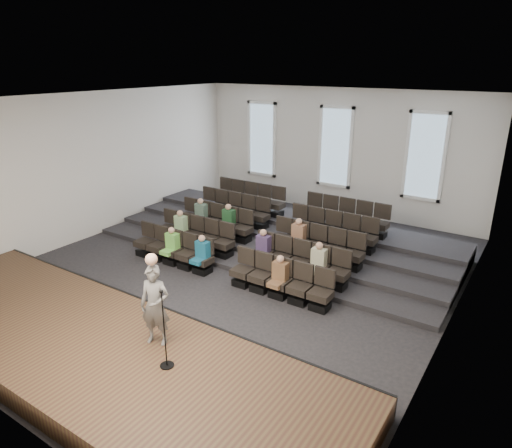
# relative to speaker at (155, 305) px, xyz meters

# --- Properties ---
(ground) EXTENTS (14.00, 14.00, 0.00)m
(ground) POSITION_rel_speaker_xyz_m (-1.28, 4.41, -1.35)
(ground) COLOR black
(ground) RESTS_ON ground
(ceiling) EXTENTS (12.00, 14.00, 0.02)m
(ceiling) POSITION_rel_speaker_xyz_m (-1.28, 4.41, 3.66)
(ceiling) COLOR white
(ceiling) RESTS_ON ground
(wall_back) EXTENTS (12.00, 0.04, 5.00)m
(wall_back) POSITION_rel_speaker_xyz_m (-1.28, 11.43, 1.15)
(wall_back) COLOR silver
(wall_back) RESTS_ON ground
(wall_left) EXTENTS (0.04, 14.00, 5.00)m
(wall_left) POSITION_rel_speaker_xyz_m (-7.30, 4.41, 1.15)
(wall_left) COLOR silver
(wall_left) RESTS_ON ground
(wall_right) EXTENTS (0.04, 14.00, 5.00)m
(wall_right) POSITION_rel_speaker_xyz_m (4.74, 4.41, 1.15)
(wall_right) COLOR silver
(wall_right) RESTS_ON ground
(stage) EXTENTS (11.80, 3.60, 0.50)m
(stage) POSITION_rel_speaker_xyz_m (-1.28, -0.69, -1.10)
(stage) COLOR #43331D
(stage) RESTS_ON ground
(stage_lip) EXTENTS (11.80, 0.06, 0.52)m
(stage_lip) POSITION_rel_speaker_xyz_m (-1.28, 1.08, -1.10)
(stage_lip) COLOR black
(stage_lip) RESTS_ON ground
(risers) EXTENTS (11.80, 4.80, 0.60)m
(risers) POSITION_rel_speaker_xyz_m (-1.28, 7.58, -1.16)
(risers) COLOR black
(risers) RESTS_ON ground
(seating_rows) EXTENTS (6.80, 4.70, 1.67)m
(seating_rows) POSITION_rel_speaker_xyz_m (-1.28, 5.95, -0.67)
(seating_rows) COLOR black
(seating_rows) RESTS_ON ground
(windows) EXTENTS (8.44, 0.10, 3.24)m
(windows) POSITION_rel_speaker_xyz_m (-1.28, 11.36, 1.35)
(windows) COLOR white
(windows) RESTS_ON wall_back
(audience) EXTENTS (5.45, 2.64, 1.10)m
(audience) POSITION_rel_speaker_xyz_m (-1.56, 4.86, -0.52)
(audience) COLOR #6CC24D
(audience) RESTS_ON seating_rows
(speaker) EXTENTS (0.73, 0.60, 1.71)m
(speaker) POSITION_rel_speaker_xyz_m (0.00, 0.00, 0.00)
(speaker) COLOR #605E5B
(speaker) RESTS_ON stage
(mic_stand) EXTENTS (0.27, 0.27, 1.62)m
(mic_stand) POSITION_rel_speaker_xyz_m (0.71, -0.47, -0.37)
(mic_stand) COLOR black
(mic_stand) RESTS_ON stage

